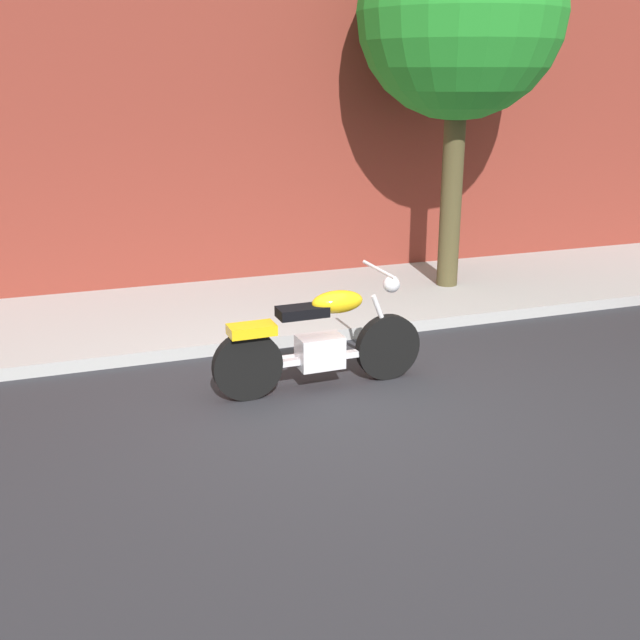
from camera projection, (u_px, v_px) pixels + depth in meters
ground_plane at (330, 407)px, 7.09m from camera, size 60.00×60.00×0.00m
sidewalk at (248, 310)px, 9.79m from camera, size 18.81×2.69×0.14m
building_facade at (211, 12)px, 10.09m from camera, size 18.81×0.50×7.49m
motorcycle at (320, 342)px, 7.38m from camera, size 2.14×0.70×1.17m
street_tree at (461, 15)px, 9.61m from camera, size 2.67×2.67×5.05m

